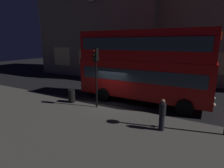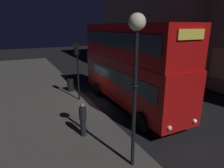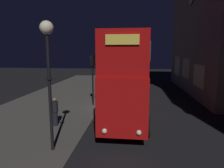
# 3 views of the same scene
# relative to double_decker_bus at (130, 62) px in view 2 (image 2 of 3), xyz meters

# --- Properties ---
(ground_plane) EXTENTS (80.00, 80.00, 0.00)m
(ground_plane) POSITION_rel_double_decker_bus_xyz_m (-1.96, -1.48, -3.12)
(ground_plane) COLOR black
(sidewalk_slab) EXTENTS (44.00, 8.50, 0.12)m
(sidewalk_slab) POSITION_rel_double_decker_bus_xyz_m (-1.96, -6.44, -3.06)
(sidewalk_slab) COLOR #4C4944
(sidewalk_slab) RESTS_ON ground
(building_with_clock) EXTENTS (17.48, 10.07, 15.68)m
(building_with_clock) POSITION_rel_double_decker_bus_xyz_m (-9.88, 11.42, 4.72)
(building_with_clock) COLOR gray
(building_with_clock) RESTS_ON ground
(double_decker_bus) EXTENTS (10.24, 2.85, 5.57)m
(double_decker_bus) POSITION_rel_double_decker_bus_xyz_m (0.00, 0.00, 0.00)
(double_decker_bus) COLOR #B20F0F
(double_decker_bus) RESTS_ON ground
(traffic_light_near_kerb) EXTENTS (0.37, 0.39, 4.19)m
(traffic_light_near_kerb) POSITION_rel_double_decker_bus_xyz_m (-2.32, -2.91, 0.00)
(traffic_light_near_kerb) COLOR black
(traffic_light_near_kerb) RESTS_ON sidewalk_slab
(street_lamp) EXTENTS (0.57, 0.57, 5.72)m
(street_lamp) POSITION_rel_double_decker_bus_xyz_m (5.59, -3.15, 1.41)
(street_lamp) COLOR black
(street_lamp) RESTS_ON sidewalk_slab
(pedestrian) EXTENTS (0.36, 0.36, 1.73)m
(pedestrian) POSITION_rel_double_decker_bus_xyz_m (2.64, -4.20, -2.12)
(pedestrian) COLOR black
(pedestrian) RESTS_ON sidewalk_slab
(litter_bin) EXTENTS (0.53, 0.53, 1.00)m
(litter_bin) POSITION_rel_double_decker_bus_xyz_m (-4.63, -2.93, -2.51)
(litter_bin) COLOR black
(litter_bin) RESTS_ON sidewalk_slab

